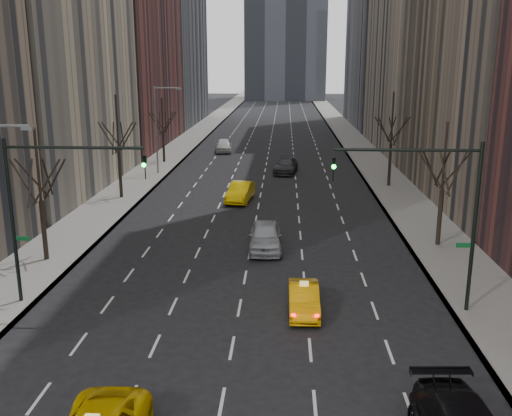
# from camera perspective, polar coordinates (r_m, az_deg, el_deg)

# --- Properties ---
(sidewalk_left) EXTENTS (4.50, 320.00, 0.15)m
(sidewalk_left) POSITION_cam_1_polar(r_m,az_deg,el_deg) (85.44, -6.85, 6.64)
(sidewalk_left) COLOR slate
(sidewalk_left) RESTS_ON ground
(sidewalk_right) EXTENTS (4.50, 320.00, 0.15)m
(sidewalk_right) POSITION_cam_1_polar(r_m,az_deg,el_deg) (84.84, 9.80, 6.48)
(sidewalk_right) COLOR slate
(sidewalk_right) RESTS_ON ground
(tree_lw_b) EXTENTS (3.36, 3.50, 7.82)m
(tree_lw_b) POSITION_cam_1_polar(r_m,az_deg,el_deg) (35.33, -20.69, 0.68)
(tree_lw_b) COLOR black
(tree_lw_b) RESTS_ON ground
(tree_lw_c) EXTENTS (3.36, 3.50, 8.74)m
(tree_lw_c) POSITION_cam_1_polar(r_m,az_deg,el_deg) (50.06, -13.56, 5.41)
(tree_lw_c) COLOR black
(tree_lw_c) RESTS_ON ground
(tree_lw_d) EXTENTS (3.36, 3.50, 7.36)m
(tree_lw_d) POSITION_cam_1_polar(r_m,az_deg,el_deg) (67.42, -9.28, 7.46)
(tree_lw_d) COLOR black
(tree_lw_d) RESTS_ON ground
(tree_rw_b) EXTENTS (3.36, 3.50, 7.82)m
(tree_rw_b) POSITION_cam_1_polar(r_m,az_deg,el_deg) (37.63, 18.10, 1.70)
(tree_rw_b) COLOR black
(tree_rw_b) RESTS_ON ground
(tree_rw_c) EXTENTS (3.36, 3.50, 8.74)m
(tree_rw_c) POSITION_cam_1_polar(r_m,az_deg,el_deg) (54.87, 13.34, 6.19)
(tree_rw_c) COLOR black
(tree_rw_c) RESTS_ON ground
(traffic_mast_left) EXTENTS (6.69, 0.39, 8.00)m
(traffic_mast_left) POSITION_cam_1_polar(r_m,az_deg,el_deg) (28.45, -20.36, 1.20)
(traffic_mast_left) COLOR black
(traffic_mast_left) RESTS_ON ground
(traffic_mast_right) EXTENTS (6.69, 0.39, 8.00)m
(traffic_mast_right) POSITION_cam_1_polar(r_m,az_deg,el_deg) (27.08, 17.84, 0.77)
(traffic_mast_right) COLOR black
(traffic_mast_right) RESTS_ON ground
(streetlight_far) EXTENTS (2.83, 0.22, 9.00)m
(streetlight_far) POSITION_cam_1_polar(r_m,az_deg,el_deg) (60.15, -9.65, 8.59)
(streetlight_far) COLOR slate
(streetlight_far) RESTS_ON ground
(taxi_sedan) EXTENTS (1.44, 4.03, 1.33)m
(taxi_sedan) POSITION_cam_1_polar(r_m,az_deg,el_deg) (27.42, 4.80, -9.04)
(taxi_sedan) COLOR #EB9A04
(taxi_sedan) RESTS_ON ground
(silver_sedan_ahead) EXTENTS (2.18, 5.11, 1.72)m
(silver_sedan_ahead) POSITION_cam_1_polar(r_m,az_deg,el_deg) (36.01, 0.95, -2.84)
(silver_sedan_ahead) COLOR #A6A9AE
(silver_sedan_ahead) RESTS_ON ground
(far_taxi) EXTENTS (2.34, 5.06, 1.61)m
(far_taxi) POSITION_cam_1_polar(r_m,az_deg,el_deg) (48.45, -1.56, 1.62)
(far_taxi) COLOR yellow
(far_taxi) RESTS_ON ground
(far_suv_grey) EXTENTS (2.91, 5.68, 1.58)m
(far_suv_grey) POSITION_cam_1_polar(r_m,az_deg,el_deg) (60.96, 3.02, 4.26)
(far_suv_grey) COLOR #303035
(far_suv_grey) RESTS_ON ground
(far_car_white) EXTENTS (2.51, 5.23, 1.72)m
(far_car_white) POSITION_cam_1_polar(r_m,az_deg,el_deg) (75.22, -3.25, 6.27)
(far_car_white) COLOR silver
(far_car_white) RESTS_ON ground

